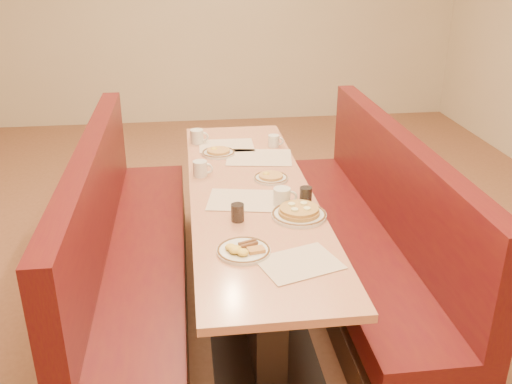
{
  "coord_description": "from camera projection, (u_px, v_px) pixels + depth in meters",
  "views": [
    {
      "loc": [
        -0.35,
        -3.0,
        2.07
      ],
      "look_at": [
        0.0,
        -0.25,
        0.85
      ],
      "focal_mm": 40.0,
      "sensor_mm": 36.0,
      "label": 1
    }
  ],
  "objects": [
    {
      "name": "ground",
      "position": [
        251.0,
        300.0,
        3.6
      ],
      "size": [
        8.0,
        8.0,
        0.0
      ],
      "primitive_type": "plane",
      "color": "#9E6647",
      "rests_on": "ground"
    },
    {
      "name": "extra_plate_mid",
      "position": [
        271.0,
        177.0,
        3.44
      ],
      "size": [
        0.21,
        0.21,
        0.04
      ],
      "rotation": [
        0.0,
        0.0,
        0.4
      ],
      "color": "silver",
      "rests_on": "diner_table"
    },
    {
      "name": "coffee_mug_b",
      "position": [
        201.0,
        168.0,
        3.49
      ],
      "size": [
        0.12,
        0.09,
        0.09
      ],
      "rotation": [
        0.0,
        0.0,
        -0.2
      ],
      "color": "silver",
      "rests_on": "diner_table"
    },
    {
      "name": "placemat_far_left",
      "position": [
        226.0,
        146.0,
        4.01
      ],
      "size": [
        0.39,
        0.29,
        0.0
      ],
      "primitive_type": "cube",
      "rotation": [
        0.0,
        0.0,
        -0.02
      ],
      "color": "beige",
      "rests_on": "diner_table"
    },
    {
      "name": "coffee_mug_a",
      "position": [
        283.0,
        197.0,
        3.09
      ],
      "size": [
        0.13,
        0.09,
        0.1
      ],
      "rotation": [
        0.0,
        0.0,
        -0.09
      ],
      "color": "silver",
      "rests_on": "diner_table"
    },
    {
      "name": "pancake_plate",
      "position": [
        299.0,
        213.0,
        2.97
      ],
      "size": [
        0.29,
        0.29,
        0.07
      ],
      "rotation": [
        0.0,
        0.0,
        0.41
      ],
      "color": "silver",
      "rests_on": "diner_table"
    },
    {
      "name": "eggs_plate",
      "position": [
        243.0,
        250.0,
        2.63
      ],
      "size": [
        0.25,
        0.25,
        0.05
      ],
      "rotation": [
        0.0,
        0.0,
        0.19
      ],
      "color": "silver",
      "rests_on": "diner_table"
    },
    {
      "name": "soda_tumbler_near",
      "position": [
        238.0,
        213.0,
        2.92
      ],
      "size": [
        0.07,
        0.07,
        0.09
      ],
      "color": "black",
      "rests_on": "diner_table"
    },
    {
      "name": "coffee_mug_c",
      "position": [
        274.0,
        141.0,
        3.99
      ],
      "size": [
        0.11,
        0.08,
        0.08
      ],
      "rotation": [
        0.0,
        0.0,
        -0.26
      ],
      "color": "silver",
      "rests_on": "diner_table"
    },
    {
      "name": "booth_right",
      "position": [
        368.0,
        242.0,
        3.54
      ],
      "size": [
        0.55,
        2.5,
        1.05
      ],
      "color": "#4C3326",
      "rests_on": "ground"
    },
    {
      "name": "booth_left",
      "position": [
        128.0,
        257.0,
        3.37
      ],
      "size": [
        0.55,
        2.5,
        1.05
      ],
      "color": "#4C3326",
      "rests_on": "ground"
    },
    {
      "name": "extra_plate_far",
      "position": [
        218.0,
        152.0,
        3.85
      ],
      "size": [
        0.22,
        0.22,
        0.05
      ],
      "rotation": [
        0.0,
        0.0,
        -0.03
      ],
      "color": "silver",
      "rests_on": "diner_table"
    },
    {
      "name": "soda_tumbler_mid",
      "position": [
        306.0,
        195.0,
        3.12
      ],
      "size": [
        0.07,
        0.07,
        0.09
      ],
      "color": "black",
      "rests_on": "diner_table"
    },
    {
      "name": "diner_table",
      "position": [
        251.0,
        248.0,
        3.45
      ],
      "size": [
        0.7,
        2.5,
        0.75
      ],
      "color": "black",
      "rests_on": "ground"
    },
    {
      "name": "placemat_near_left",
      "position": [
        244.0,
        200.0,
        3.17
      ],
      "size": [
        0.44,
        0.36,
        0.0
      ],
      "primitive_type": "cube",
      "rotation": [
        0.0,
        0.0,
        -0.19
      ],
      "color": "beige",
      "rests_on": "diner_table"
    },
    {
      "name": "placemat_far_right",
      "position": [
        259.0,
        157.0,
        3.79
      ],
      "size": [
        0.47,
        0.38,
        0.0
      ],
      "primitive_type": "cube",
      "rotation": [
        0.0,
        0.0,
        -0.15
      ],
      "color": "beige",
      "rests_on": "diner_table"
    },
    {
      "name": "placemat_near_right",
      "position": [
        299.0,
        263.0,
        2.55
      ],
      "size": [
        0.41,
        0.35,
        0.0
      ],
      "primitive_type": "cube",
      "rotation": [
        0.0,
        0.0,
        0.31
      ],
      "color": "beige",
      "rests_on": "diner_table"
    },
    {
      "name": "coffee_mug_d",
      "position": [
        197.0,
        136.0,
        4.05
      ],
      "size": [
        0.13,
        0.09,
        0.1
      ],
      "rotation": [
        0.0,
        0.0,
        -0.21
      ],
      "color": "silver",
      "rests_on": "diner_table"
    }
  ]
}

